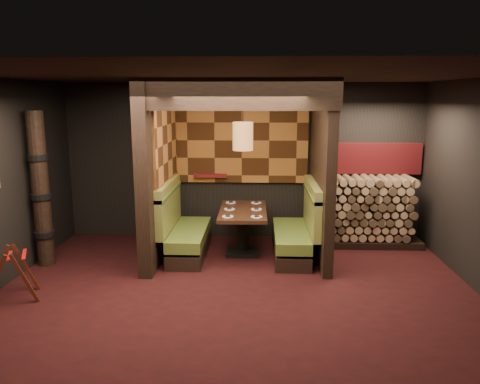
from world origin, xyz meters
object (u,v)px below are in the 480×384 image
at_px(booth_bench_left, 183,231).
at_px(totem_column, 41,191).
at_px(luggage_rack, 11,273).
at_px(firewood_stack, 371,211).
at_px(dining_table, 243,223).
at_px(pendant_lamp, 243,136).
at_px(booth_bench_right, 297,233).

bearing_deg(booth_bench_left, totem_column, -165.25).
height_order(booth_bench_left, luggage_rack, booth_bench_left).
bearing_deg(firewood_stack, luggage_rack, -153.97).
bearing_deg(luggage_rack, dining_table, 33.67).
distance_m(booth_bench_left, pendant_lamp, 1.86).
xyz_separation_m(dining_table, totem_column, (-3.08, -0.67, 0.67)).
distance_m(booth_bench_left, booth_bench_right, 1.89).
bearing_deg(booth_bench_left, dining_table, 6.93).
distance_m(booth_bench_right, dining_table, 0.92).
relative_size(booth_bench_left, pendant_lamp, 1.46).
relative_size(luggage_rack, firewood_stack, 0.46).
xyz_separation_m(booth_bench_right, firewood_stack, (1.35, 0.70, 0.21)).
bearing_deg(luggage_rack, booth_bench_left, 43.33).
relative_size(booth_bench_right, totem_column, 0.67).
height_order(booth_bench_right, luggage_rack, booth_bench_right).
relative_size(totem_column, firewood_stack, 1.39).
height_order(booth_bench_right, totem_column, totem_column).
relative_size(pendant_lamp, totem_column, 0.46).
bearing_deg(firewood_stack, pendant_lamp, -164.40).
relative_size(dining_table, firewood_stack, 0.83).
distance_m(booth_bench_right, luggage_rack, 4.26).
xyz_separation_m(dining_table, firewood_stack, (2.26, 0.58, 0.09)).
height_order(dining_table, luggage_rack, dining_table).
xyz_separation_m(luggage_rack, totem_column, (-0.14, 1.29, 0.83)).
relative_size(pendant_lamp, luggage_rack, 1.38).
height_order(booth_bench_left, firewood_stack, firewood_stack).
distance_m(booth_bench_left, dining_table, 1.01).
distance_m(booth_bench_left, firewood_stack, 3.33).
xyz_separation_m(booth_bench_right, pendant_lamp, (-0.90, 0.07, 1.58)).
relative_size(booth_bench_left, luggage_rack, 2.01).
height_order(booth_bench_right, pendant_lamp, pendant_lamp).
bearing_deg(totem_column, firewood_stack, 13.19).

